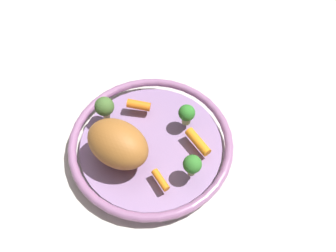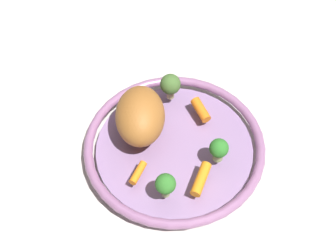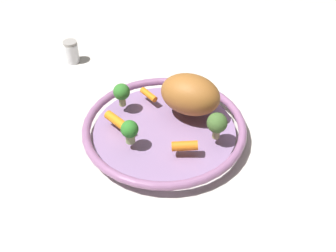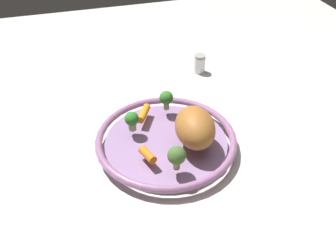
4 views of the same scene
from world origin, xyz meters
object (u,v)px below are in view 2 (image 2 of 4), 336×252
(baby_carrot_near_rim, at_px, (201,179))
(baby_carrot_right, at_px, (201,110))
(baby_carrot_back, at_px, (138,173))
(broccoli_floret_small, at_px, (166,184))
(roast_chicken_piece, at_px, (140,116))
(broccoli_floret_mid, at_px, (170,85))
(serving_bowl, at_px, (174,147))
(broccoli_floret_edge, at_px, (219,149))

(baby_carrot_near_rim, height_order, baby_carrot_right, baby_carrot_right)
(baby_carrot_back, bearing_deg, broccoli_floret_small, -46.00)
(baby_carrot_back, relative_size, baby_carrot_right, 0.90)
(roast_chicken_piece, relative_size, baby_carrot_right, 2.55)
(broccoli_floret_small, bearing_deg, broccoli_floret_mid, 79.84)
(broccoli_floret_mid, relative_size, broccoli_floret_small, 1.10)
(roast_chicken_piece, height_order, baby_carrot_right, roast_chicken_piece)
(baby_carrot_back, bearing_deg, baby_carrot_right, 42.38)
(roast_chicken_piece, distance_m, broccoli_floret_small, 0.15)
(serving_bowl, height_order, broccoli_floret_edge, broccoli_floret_edge)
(broccoli_floret_edge, bearing_deg, baby_carrot_near_rim, -131.42)
(roast_chicken_piece, relative_size, broccoli_floret_small, 2.42)
(broccoli_floret_edge, xyz_separation_m, broccoli_floret_mid, (-0.07, 0.16, 0.01))
(baby_carrot_near_rim, distance_m, broccoli_floret_edge, 0.06)
(baby_carrot_near_rim, distance_m, baby_carrot_right, 0.16)
(baby_carrot_back, bearing_deg, broccoli_floret_edge, 5.79)
(serving_bowl, height_order, baby_carrot_back, baby_carrot_back)
(baby_carrot_near_rim, bearing_deg, baby_carrot_right, 79.89)
(serving_bowl, distance_m, broccoli_floret_edge, 0.10)
(roast_chicken_piece, height_order, broccoli_floret_small, roast_chicken_piece)
(serving_bowl, xyz_separation_m, baby_carrot_back, (-0.08, -0.06, 0.03))
(baby_carrot_back, bearing_deg, serving_bowl, 39.53)
(roast_chicken_piece, bearing_deg, baby_carrot_back, -98.99)
(baby_carrot_near_rim, bearing_deg, serving_bowl, 110.24)
(baby_carrot_back, bearing_deg, baby_carrot_near_rim, -15.23)
(baby_carrot_near_rim, bearing_deg, broccoli_floret_mid, 97.25)
(roast_chicken_piece, bearing_deg, baby_carrot_right, 11.39)
(broccoli_floret_edge, bearing_deg, serving_bowl, 147.32)
(serving_bowl, height_order, roast_chicken_piece, roast_chicken_piece)
(baby_carrot_back, xyz_separation_m, baby_carrot_near_rim, (0.11, -0.03, 0.00))
(baby_carrot_right, bearing_deg, broccoli_floret_edge, -83.77)
(broccoli_floret_edge, bearing_deg, broccoli_floret_mid, 112.34)
(roast_chicken_piece, distance_m, baby_carrot_right, 0.13)
(serving_bowl, distance_m, baby_carrot_near_rim, 0.10)
(serving_bowl, xyz_separation_m, broccoli_floret_mid, (0.01, 0.12, 0.06))
(baby_carrot_back, distance_m, broccoli_floret_small, 0.07)
(roast_chicken_piece, bearing_deg, baby_carrot_near_rim, -54.36)
(baby_carrot_near_rim, xyz_separation_m, broccoli_floret_mid, (-0.03, 0.21, 0.03))
(baby_carrot_right, bearing_deg, broccoli_floret_mid, 137.13)
(baby_carrot_right, xyz_separation_m, broccoli_floret_small, (-0.10, -0.17, 0.02))
(broccoli_floret_edge, bearing_deg, roast_chicken_piece, 147.28)
(broccoli_floret_small, bearing_deg, baby_carrot_back, 134.00)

